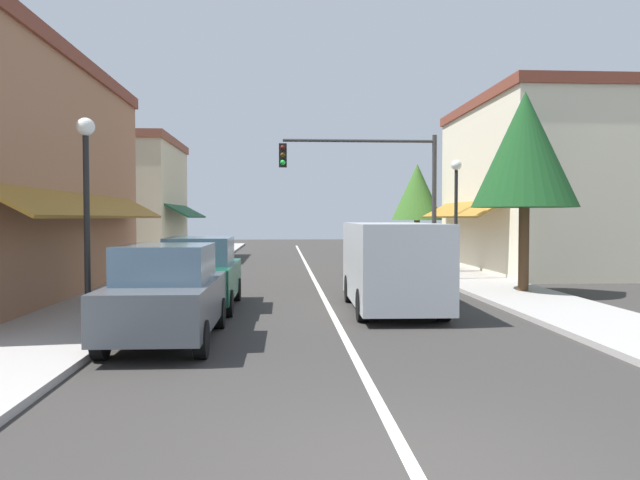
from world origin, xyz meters
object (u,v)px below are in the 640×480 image
at_px(parked_car_second_left, 200,273).
at_px(street_lamp_right_mid, 456,199).
at_px(van_in_lane, 392,263).
at_px(parked_car_nearest_left, 167,294).
at_px(tree_right_far, 417,192).
at_px(tree_right_near, 525,150).
at_px(street_lamp_left_near, 86,185).
at_px(traffic_signal_mast_arm, 378,177).

xyz_separation_m(parked_car_second_left, street_lamp_right_mid, (8.07, 5.82, 2.03)).
xyz_separation_m(van_in_lane, street_lamp_right_mid, (3.40, 6.38, 1.77)).
bearing_deg(parked_car_nearest_left, tree_right_far, 66.45).
bearing_deg(van_in_lane, tree_right_near, 33.47).
bearing_deg(parked_car_second_left, street_lamp_right_mid, 35.63).
relative_size(parked_car_second_left, street_lamp_right_mid, 0.96).
distance_m(tree_right_near, tree_right_far, 14.13).
height_order(parked_car_second_left, street_lamp_left_near, street_lamp_left_near).
bearing_deg(street_lamp_right_mid, traffic_signal_mast_arm, 130.75).
bearing_deg(parked_car_second_left, tree_right_far, 60.88).
bearing_deg(tree_right_far, parked_car_nearest_left, -113.98).
height_order(street_lamp_left_near, tree_right_far, tree_right_far).
bearing_deg(traffic_signal_mast_arm, parked_car_second_left, -124.18).
distance_m(parked_car_second_left, tree_right_near, 9.88).
bearing_deg(parked_car_second_left, tree_right_near, 13.52).
bearing_deg(tree_right_far, van_in_lane, -104.50).
xyz_separation_m(parked_car_second_left, traffic_signal_mast_arm, (5.76, 8.49, 2.94)).
xyz_separation_m(traffic_signal_mast_arm, street_lamp_left_near, (-7.63, -11.27, -0.92)).
xyz_separation_m(parked_car_nearest_left, traffic_signal_mast_arm, (5.83, 12.60, 2.94)).
relative_size(parked_car_nearest_left, street_lamp_left_near, 0.97).
height_order(van_in_lane, street_lamp_right_mid, street_lamp_right_mid).
height_order(parked_car_nearest_left, tree_right_far, tree_right_far).
relative_size(parked_car_nearest_left, tree_right_far, 0.82).
xyz_separation_m(parked_car_nearest_left, parked_car_second_left, (0.06, 4.11, 0.00)).
distance_m(street_lamp_right_mid, tree_right_far, 10.56).
distance_m(parked_car_nearest_left, van_in_lane, 5.91).
relative_size(parked_car_second_left, street_lamp_left_near, 0.97).
bearing_deg(parked_car_second_left, van_in_lane, -7.07).
distance_m(parked_car_second_left, traffic_signal_mast_arm, 10.67).
relative_size(parked_car_nearest_left, street_lamp_right_mid, 0.97).
xyz_separation_m(street_lamp_left_near, tree_right_far, (10.89, 19.10, 0.65)).
bearing_deg(tree_right_near, street_lamp_left_near, -155.45).
relative_size(traffic_signal_mast_arm, tree_right_far, 1.22).
bearing_deg(tree_right_far, tree_right_near, -89.93).
relative_size(parked_car_second_left, tree_right_far, 0.82).
bearing_deg(street_lamp_left_near, parked_car_second_left, 56.12).
height_order(street_lamp_right_mid, tree_right_near, tree_right_near).
bearing_deg(street_lamp_left_near, tree_right_far, 60.30).
distance_m(van_in_lane, street_lamp_right_mid, 7.45).
bearing_deg(street_lamp_right_mid, street_lamp_left_near, -139.12).
height_order(parked_car_nearest_left, tree_right_near, tree_right_near).
distance_m(traffic_signal_mast_arm, tree_right_near, 7.10).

